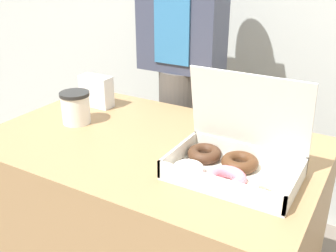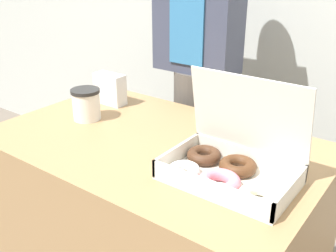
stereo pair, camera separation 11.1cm
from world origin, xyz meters
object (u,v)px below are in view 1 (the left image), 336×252
object	(u,v)px
person_customer	(181,56)
donut_box	(232,162)
coffee_cup	(77,107)
napkin_holder	(96,91)

from	to	relation	value
person_customer	donut_box	bearing A→B (deg)	-50.48
person_customer	coffee_cup	bearing A→B (deg)	-108.82
donut_box	coffee_cup	size ratio (longest dim) A/B	3.04
coffee_cup	napkin_holder	world-z (taller)	napkin_holder
donut_box	napkin_holder	distance (m)	0.70
donut_box	person_customer	world-z (taller)	person_customer
donut_box	coffee_cup	distance (m)	0.62
coffee_cup	person_customer	world-z (taller)	person_customer
donut_box	napkin_holder	xyz separation A→B (m)	(-0.66, 0.24, 0.02)
coffee_cup	napkin_holder	bearing A→B (deg)	106.00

